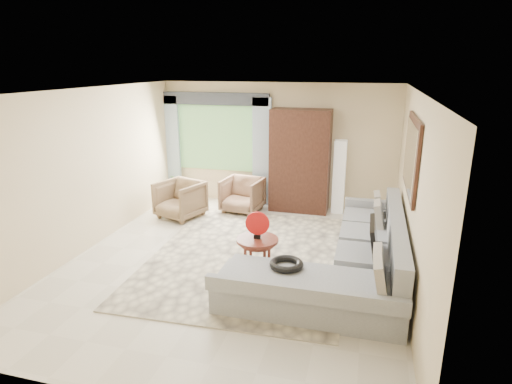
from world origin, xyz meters
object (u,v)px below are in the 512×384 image
(armchair_left, at_px, (180,199))
(armchair_right, at_px, (242,195))
(sectional_sofa, at_px, (352,263))
(tv_screen, at_px, (374,239))
(floor_lamp, at_px, (339,177))
(potted_plant, at_px, (177,186))
(armoire, at_px, (300,161))
(coffee_table, at_px, (257,257))

(armchair_left, relative_size, armchair_right, 1.04)
(sectional_sofa, height_order, tv_screen, tv_screen)
(tv_screen, distance_m, floor_lamp, 3.16)
(sectional_sofa, height_order, armchair_right, sectional_sofa)
(tv_screen, height_order, potted_plant, tv_screen)
(armchair_left, bearing_deg, armoire, 44.90)
(coffee_table, xyz_separation_m, armchair_left, (-2.13, 2.04, 0.06))
(coffee_table, height_order, floor_lamp, floor_lamp)
(armoire, bearing_deg, armchair_left, -154.17)
(tv_screen, bearing_deg, sectional_sofa, 155.90)
(tv_screen, xyz_separation_m, floor_lamp, (-0.70, 3.08, 0.03))
(armchair_left, bearing_deg, sectional_sofa, -8.83)
(armoire, distance_m, floor_lamp, 0.86)
(tv_screen, height_order, armchair_left, tv_screen)
(tv_screen, height_order, armchair_right, tv_screen)
(armchair_right, bearing_deg, floor_lamp, 21.44)
(sectional_sofa, xyz_separation_m, coffee_table, (-1.31, -0.21, 0.03))
(potted_plant, bearing_deg, armoire, -0.79)
(coffee_table, distance_m, armoire, 3.20)
(armchair_left, xyz_separation_m, potted_plant, (-0.60, 1.11, -0.08))
(sectional_sofa, height_order, coffee_table, sectional_sofa)
(armchair_right, distance_m, potted_plant, 1.75)
(sectional_sofa, relative_size, tv_screen, 4.68)
(armchair_left, height_order, floor_lamp, floor_lamp)
(sectional_sofa, height_order, armoire, armoire)
(armchair_left, bearing_deg, floor_lamp, 39.65)
(armchair_right, xyz_separation_m, potted_plant, (-1.69, 0.46, -0.07))
(floor_lamp, bearing_deg, armchair_right, -166.04)
(armchair_left, bearing_deg, tv_screen, -8.57)
(coffee_table, xyz_separation_m, armchair_right, (-1.04, 2.70, 0.04))
(sectional_sofa, height_order, armchair_left, sectional_sofa)
(floor_lamp, bearing_deg, tv_screen, -77.18)
(coffee_table, distance_m, armchair_right, 2.89)
(armchair_left, xyz_separation_m, floor_lamp, (3.01, 1.13, 0.38))
(armchair_left, height_order, armchair_right, armchair_left)
(potted_plant, relative_size, floor_lamp, 0.39)
(tv_screen, height_order, floor_lamp, floor_lamp)
(tv_screen, bearing_deg, potted_plant, 144.66)
(potted_plant, relative_size, armoire, 0.28)
(potted_plant, distance_m, floor_lamp, 3.64)
(armchair_right, relative_size, potted_plant, 1.35)
(coffee_table, bearing_deg, tv_screen, 3.46)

